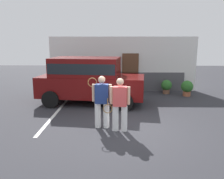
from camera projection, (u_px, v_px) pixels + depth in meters
The scene contains 8 objects.
ground_plane at pixel (127, 130), 7.42m from camera, with size 40.00×40.00×0.00m, color #2D2D33.
parking_stripe_0 at pixel (55, 114), 8.95m from camera, with size 0.12×4.40×0.01m, color silver.
house_frontage at pixel (123, 66), 13.10m from camera, with size 8.09×0.40×3.00m.
parked_suv at pixel (89, 78), 10.38m from camera, with size 4.79×2.60×2.05m.
tennis_player_man at pixel (102, 101), 7.45m from camera, with size 0.76×0.28×1.69m.
tennis_player_woman at pixel (120, 104), 7.17m from camera, with size 0.87×0.29×1.66m.
potted_plant_by_porch at pixel (166, 86), 12.46m from camera, with size 0.56×0.56×0.74m.
potted_plant_secondary at pixel (187, 87), 11.92m from camera, with size 0.60×0.60×0.79m.
Camera 1 is at (-0.30, -7.02, 2.75)m, focal length 37.60 mm.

